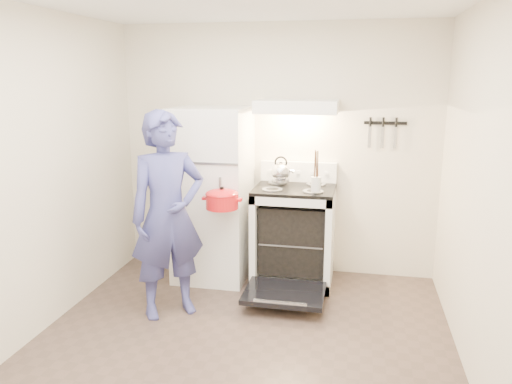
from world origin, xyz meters
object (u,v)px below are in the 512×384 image
(person, at_px, (168,216))
(dutch_oven, at_px, (222,201))
(refrigerator, at_px, (213,194))
(tea_kettle, at_px, (281,171))
(stove_body, at_px, (294,236))

(person, height_order, dutch_oven, person)
(refrigerator, relative_size, dutch_oven, 4.79)
(dutch_oven, bearing_deg, person, -135.17)
(refrigerator, relative_size, person, 0.98)
(tea_kettle, height_order, dutch_oven, tea_kettle)
(refrigerator, distance_m, person, 0.88)
(refrigerator, relative_size, stove_body, 1.85)
(person, relative_size, dutch_oven, 4.88)
(refrigerator, distance_m, dutch_oven, 0.57)
(refrigerator, bearing_deg, tea_kettle, 10.41)
(refrigerator, xyz_separation_m, person, (-0.13, -0.87, 0.02))
(refrigerator, xyz_separation_m, tea_kettle, (0.66, 0.12, 0.24))
(stove_body, relative_size, dutch_oven, 2.59)
(refrigerator, relative_size, tea_kettle, 6.11)
(refrigerator, height_order, stove_body, refrigerator)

